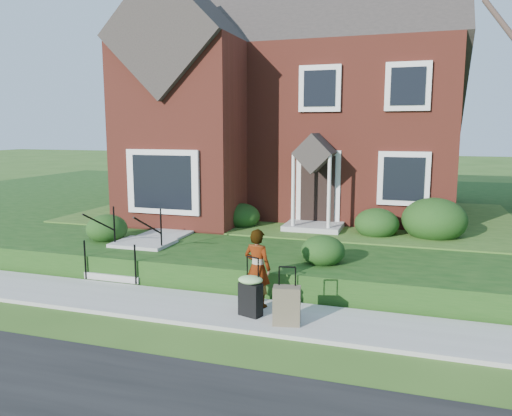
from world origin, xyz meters
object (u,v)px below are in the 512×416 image
at_px(front_steps, 134,254).
at_px(woman, 257,268).
at_px(suitcase_black, 250,293).
at_px(suitcase_olive, 287,306).

bearing_deg(front_steps, woman, -22.12).
xyz_separation_m(front_steps, woman, (3.62, -1.47, 0.37)).
xyz_separation_m(woman, suitcase_black, (0.03, -0.52, -0.33)).
xyz_separation_m(front_steps, suitcase_olive, (4.38, -2.19, -0.05)).
distance_m(front_steps, suitcase_olive, 4.90).
bearing_deg(woman, suitcase_olive, 149.33).
bearing_deg(suitcase_olive, woman, 126.45).
bearing_deg(front_steps, suitcase_olive, -26.58).
distance_m(suitcase_black, suitcase_olive, 0.77).
bearing_deg(woman, front_steps, -9.50).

